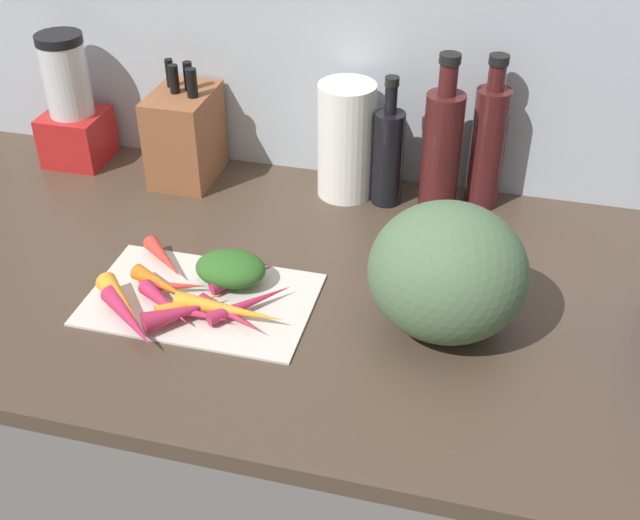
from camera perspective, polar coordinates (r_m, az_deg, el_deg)
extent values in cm
cube|color=#47382B|center=(134.12, -0.21, -1.91)|extent=(170.00, 80.00, 3.00)
cube|color=#ADB7C1|center=(152.99, 3.55, 16.21)|extent=(170.00, 3.00, 60.00)
cube|color=beige|center=(129.86, -8.53, -2.73)|extent=(36.24, 22.78, 0.80)
cone|color=#B2264C|center=(124.39, -8.86, -3.81)|extent=(10.97, 3.06, 2.24)
cone|color=#B2264C|center=(126.62, -10.98, -3.15)|extent=(11.75, 9.31, 2.67)
cone|color=orange|center=(127.90, -14.00, -2.96)|extent=(12.32, 11.48, 3.45)
cone|color=orange|center=(130.98, -11.27, -1.72)|extent=(11.99, 7.13, 2.73)
cone|color=#B2264C|center=(125.56, -4.97, -3.04)|extent=(11.57, 12.69, 2.24)
cone|color=#B2264C|center=(123.51, -6.35, -3.95)|extent=(12.90, 7.35, 2.01)
cone|color=red|center=(130.71, -10.39, -1.85)|extent=(11.07, 4.89, 2.14)
cone|color=orange|center=(123.77, -6.46, -3.58)|extent=(18.02, 3.65, 2.98)
cone|color=orange|center=(125.85, -9.31, -3.15)|extent=(9.75, 9.36, 2.88)
cone|color=#B2264C|center=(124.65, -13.50, -4.11)|extent=(13.61, 12.45, 3.13)
cone|color=#B2264C|center=(123.94, -10.10, -3.77)|extent=(10.61, 9.85, 3.42)
cone|color=#B2264C|center=(131.21, -5.44, -1.18)|extent=(9.85, 10.41, 2.26)
cone|color=red|center=(136.90, -11.07, 0.09)|extent=(10.70, 10.14, 2.74)
ellipsoid|color=#2D6023|center=(130.91, -6.42, -0.61)|extent=(11.75, 9.04, 4.97)
ellipsoid|color=#4C6B47|center=(118.25, 9.11, -0.88)|extent=(23.59, 21.88, 21.16)
cube|color=brown|center=(161.56, -9.62, 8.78)|extent=(11.43, 16.10, 18.07)
cylinder|color=black|center=(160.02, -10.72, 13.03)|extent=(1.56, 1.56, 5.50)
cylinder|color=black|center=(157.00, -10.42, 12.63)|extent=(1.88, 1.88, 5.50)
cylinder|color=black|center=(158.06, -9.42, 12.89)|extent=(1.77, 1.77, 5.50)
cylinder|color=black|center=(154.62, -9.17, 12.41)|extent=(2.10, 2.10, 5.50)
cube|color=red|center=(174.86, -16.99, 8.43)|extent=(12.04, 12.04, 10.53)
cylinder|color=silver|center=(169.94, -17.72, 12.23)|extent=(9.03, 9.03, 14.71)
cylinder|color=black|center=(167.16, -18.23, 14.83)|extent=(9.21, 9.21, 1.80)
cylinder|color=white|center=(152.36, 1.89, 8.54)|extent=(10.88, 10.88, 22.52)
cylinder|color=black|center=(150.83, 4.88, 7.25)|extent=(5.82, 5.82, 18.39)
cylinder|color=black|center=(145.74, 5.11, 11.38)|extent=(2.28, 2.28, 5.29)
cylinder|color=black|center=(144.41, 5.18, 12.63)|extent=(2.62, 2.62, 1.60)
cylinder|color=#471919|center=(147.91, 8.65, 7.47)|extent=(7.07, 7.07, 23.36)
cylinder|color=#471919|center=(141.90, 9.17, 12.68)|extent=(3.29, 3.29, 5.73)
cylinder|color=black|center=(140.59, 9.31, 14.06)|extent=(3.78, 3.78, 1.60)
cylinder|color=#471919|center=(151.54, 11.89, 7.78)|extent=(6.43, 6.43, 23.26)
cylinder|color=#471919|center=(145.88, 12.55, 12.67)|extent=(3.11, 3.11, 4.74)
cylinder|color=black|center=(144.75, 12.71, 13.83)|extent=(3.58, 3.58, 1.60)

